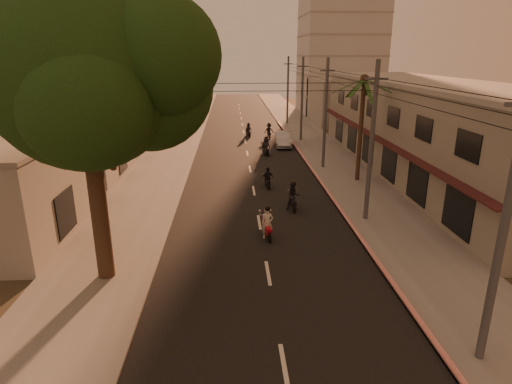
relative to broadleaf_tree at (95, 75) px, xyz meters
The scene contains 21 objects.
ground 10.96m from the broadleaf_tree, 17.97° to the right, with size 160.00×160.00×0.00m, color #383023.
road 20.84m from the broadleaf_tree, 69.68° to the left, with size 10.00×140.00×0.02m, color black.
sidewalk_right 24.26m from the broadleaf_tree, 51.68° to the left, with size 5.00×140.00×0.12m, color slate.
sidewalk_left 19.76m from the broadleaf_tree, 92.85° to the left, with size 5.00×140.00×0.12m, color slate.
curb_stripe 19.30m from the broadleaf_tree, 47.67° to the left, with size 0.20×60.00×0.20m, color red.
shophouse_row 26.41m from the broadleaf_tree, 37.63° to the left, with size 8.80×34.20×7.30m.
left_building 15.15m from the broadleaf_tree, 121.87° to the left, with size 8.20×24.20×5.20m.
distant_tower 58.67m from the broadleaf_tree, 67.22° to the left, with size 12.10×12.10×28.00m.
broadleaf_tree is the anchor object (origin of this frame).
palm_tree 20.18m from the broadleaf_tree, 43.48° to the left, with size 5.00×5.00×8.20m.
utility_poles 22.06m from the broadleaf_tree, 54.34° to the left, with size 1.20×48.26×9.00m.
filler_right 47.87m from the broadleaf_tree, 64.31° to the left, with size 8.00×14.00×6.00m, color gray.
filler_left_near 33.30m from the broadleaf_tree, 103.06° to the left, with size 8.00×14.00×4.40m, color gray.
filler_left_far 50.64m from the broadleaf_tree, 98.43° to the left, with size 8.00×14.00×7.00m, color gray.
scooter_red 10.94m from the broadleaf_tree, 27.99° to the left, with size 0.77×1.85×1.82m.
scooter_mid_a 14.08m from the broadleaf_tree, 41.59° to the left, with size 0.88×1.90×1.87m.
scooter_mid_b 16.56m from the broadleaf_tree, 58.51° to the left, with size 0.96×1.62×1.59m.
scooter_far_a 25.60m from the broadleaf_tree, 70.01° to the left, with size 1.09×1.84×1.84m.
scooter_far_b 33.99m from the broadleaf_tree, 73.47° to the left, with size 1.20×1.84×1.80m.
parked_car 29.99m from the broadleaf_tree, 68.68° to the left, with size 1.94×4.70×1.51m, color #A5A9AD.
scooter_far_c 34.33m from the broadleaf_tree, 77.76° to the left, with size 0.99×1.66×1.66m.
Camera 1 is at (-1.50, -14.84, 9.24)m, focal length 30.00 mm.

